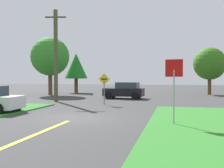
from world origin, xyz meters
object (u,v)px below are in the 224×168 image
object	(u,v)px
car_approaching_junction	(125,90)
pine_tree_center	(50,57)
oak_tree_right	(210,64)
oak_tree_left	(76,66)
utility_pole_mid	(56,55)
direction_sign	(104,85)
stop_sign	(174,79)

from	to	relation	value
car_approaching_junction	pine_tree_center	world-z (taller)	pine_tree_center
oak_tree_right	car_approaching_junction	bearing A→B (deg)	-137.25
oak_tree_left	pine_tree_center	size ratio (longest dim) A/B	0.78
utility_pole_mid	direction_sign	bearing A→B (deg)	-19.80
car_approaching_junction	oak_tree_left	bearing A→B (deg)	-41.67
oak_tree_left	pine_tree_center	bearing A→B (deg)	-106.36
stop_sign	car_approaching_junction	world-z (taller)	stop_sign
stop_sign	car_approaching_junction	size ratio (longest dim) A/B	0.75
car_approaching_junction	utility_pole_mid	xyz separation A→B (m)	(-5.30, -4.52, 3.28)
stop_sign	direction_sign	world-z (taller)	stop_sign
stop_sign	oak_tree_left	distance (m)	25.89
oak_tree_right	direction_sign	bearing A→B (deg)	-122.99
oak_tree_left	oak_tree_right	world-z (taller)	oak_tree_right
stop_sign	oak_tree_left	bearing A→B (deg)	-50.74
car_approaching_junction	direction_sign	distance (m)	6.31
utility_pole_mid	direction_sign	size ratio (longest dim) A/B	3.27
car_approaching_junction	oak_tree_right	size ratio (longest dim) A/B	0.70
stop_sign	oak_tree_right	size ratio (longest dim) A/B	0.52
utility_pole_mid	oak_tree_right	xyz separation A→B (m)	(14.21, 12.75, -0.36)
oak_tree_right	utility_pole_mid	bearing A→B (deg)	-138.10
utility_pole_mid	oak_tree_right	size ratio (longest dim) A/B	1.40
oak_tree_left	pine_tree_center	world-z (taller)	pine_tree_center
stop_sign	direction_sign	size ratio (longest dim) A/B	1.21
car_approaching_junction	pine_tree_center	size ratio (longest dim) A/B	0.59
direction_sign	oak_tree_left	xyz separation A→B (m)	(-7.54, 14.25, 2.04)
oak_tree_right	oak_tree_left	bearing A→B (deg)	-179.20
car_approaching_junction	oak_tree_left	distance (m)	11.67
direction_sign	pine_tree_center	distance (m)	13.33
direction_sign	oak_tree_left	distance (m)	16.25
pine_tree_center	car_approaching_junction	bearing A→B (deg)	-18.38
stop_sign	utility_pole_mid	world-z (taller)	utility_pole_mid
car_approaching_junction	oak_tree_left	xyz separation A→B (m)	(-8.03, 8.00, 2.75)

